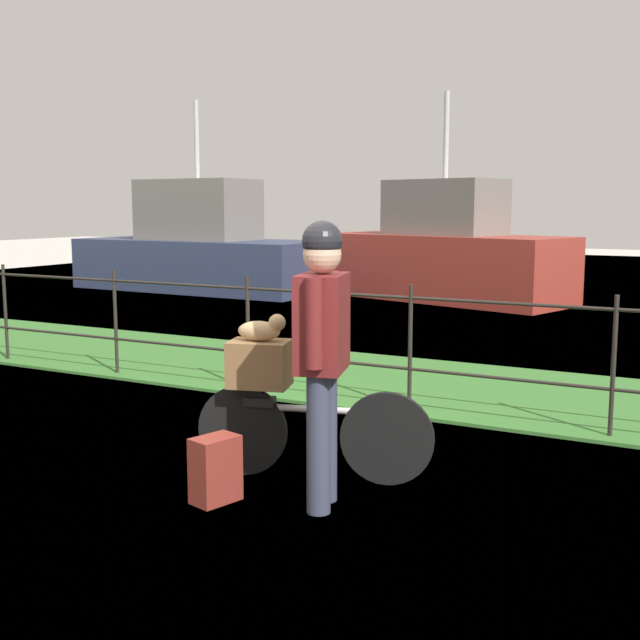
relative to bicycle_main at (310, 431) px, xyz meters
The scene contains 11 objects.
ground_plane 0.98m from the bicycle_main, 158.86° to the right, with size 60.00×60.00×0.00m, color beige.
grass_strip 3.02m from the bicycle_main, 106.74° to the left, with size 27.00×2.40×0.03m, color #38702D.
harbor_water 10.39m from the bicycle_main, 94.78° to the left, with size 30.00×30.00×0.00m, color #426684.
iron_fence 2.07m from the bicycle_main, 115.08° to the left, with size 18.04×0.04×1.11m.
bicycle_main is the anchor object (origin of this frame).
wooden_crate 0.55m from the bicycle_main, 163.84° to the right, with size 0.39×0.28×0.30m, color brown.
terrier_dog 0.73m from the bicycle_main, 163.84° to the right, with size 0.32×0.21×0.18m.
cyclist_person 0.83m from the bicycle_main, 53.15° to the right, with size 0.36×0.52×1.68m.
backpack_on_paving 0.70m from the bicycle_main, 116.52° to the right, with size 0.28×0.18×0.40m, color maroon.
moored_boat_near 10.31m from the bicycle_main, 104.58° to the left, with size 5.07×3.01×3.84m.
moored_boat_far 11.99m from the bicycle_main, 129.90° to the left, with size 5.46×2.17×3.89m.
Camera 1 is at (3.27, -4.05, 1.77)m, focal length 44.80 mm.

